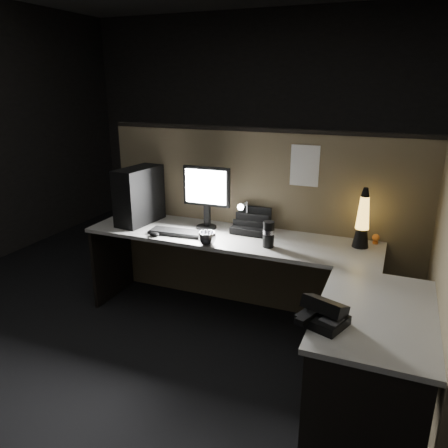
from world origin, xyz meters
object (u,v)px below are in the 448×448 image
at_px(monitor, 207,191).
at_px(keyboard, 178,233).
at_px(pc_tower, 139,196).
at_px(desk_phone, 323,314).
at_px(lava_lamp, 362,223).

relative_size(monitor, keyboard, 1.10).
distance_m(pc_tower, monitor, 0.59).
bearing_deg(keyboard, desk_phone, -39.86).
bearing_deg(monitor, desk_phone, -46.22).
distance_m(monitor, lava_lamp, 1.22).
distance_m(lava_lamp, desk_phone, 1.17).
relative_size(pc_tower, keyboard, 1.03).
bearing_deg(pc_tower, lava_lamp, 9.72).
distance_m(pc_tower, desk_phone, 2.03).
relative_size(monitor, lava_lamp, 1.15).
bearing_deg(pc_tower, desk_phone, -25.10).
relative_size(lava_lamp, desk_phone, 1.66).
bearing_deg(keyboard, monitor, 53.68).
xyz_separation_m(pc_tower, lava_lamp, (1.79, 0.11, -0.05)).
height_order(pc_tower, keyboard, pc_tower).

